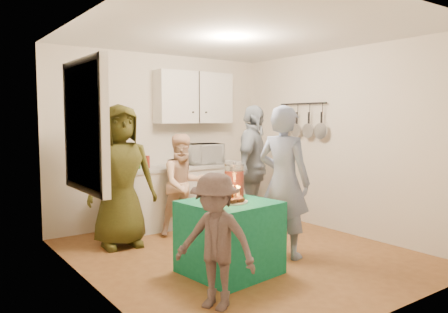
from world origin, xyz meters
TOP-DOWN VIEW (x-y plane):
  - floor at (0.00, 0.00)m, footprint 4.00×4.00m
  - ceiling at (0.00, 0.00)m, footprint 4.00×4.00m
  - back_wall at (0.00, 2.00)m, footprint 3.60×3.60m
  - left_wall at (-1.80, 0.00)m, footprint 4.00×4.00m
  - right_wall at (1.80, 0.00)m, footprint 4.00×4.00m
  - window_night at (-1.77, 0.30)m, footprint 0.04×1.00m
  - counter at (0.20, 1.70)m, footprint 2.20×0.58m
  - countertop at (0.20, 1.70)m, footprint 2.24×0.62m
  - upper_cabinet at (0.50, 1.85)m, footprint 1.30×0.30m
  - pot_rack at (1.72, 0.70)m, footprint 0.12×1.00m
  - microwave at (0.57, 1.70)m, footprint 0.60×0.44m
  - party_table at (-0.50, -0.44)m, footprint 0.94×0.94m
  - donut_cake at (-0.53, -0.48)m, footprint 0.38×0.38m
  - punch_jar at (-0.24, -0.19)m, footprint 0.22×0.22m
  - man_birthday at (0.34, -0.37)m, footprint 0.61×0.75m
  - woman_back_left at (-1.04, 1.14)m, footprint 0.94×0.67m
  - woman_back_center at (-0.11, 1.16)m, footprint 0.74×0.61m
  - woman_back_right at (0.80, 0.75)m, footprint 1.12×0.98m
  - child_near_left at (-1.11, -1.06)m, footprint 0.73×0.87m

SIDE VIEW (x-z plane):
  - floor at x=0.00m, z-range 0.00..0.00m
  - party_table at x=-0.50m, z-range 0.00..0.76m
  - counter at x=0.20m, z-range 0.00..0.86m
  - child_near_left at x=-1.11m, z-range 0.00..1.17m
  - woman_back_center at x=-0.11m, z-range 0.00..1.41m
  - donut_cake at x=-0.53m, z-range 0.76..0.94m
  - countertop at x=0.20m, z-range 0.86..0.91m
  - man_birthday at x=0.34m, z-range 0.00..1.78m
  - woman_back_left at x=-1.04m, z-range 0.00..1.80m
  - woman_back_right at x=0.80m, z-range 0.00..1.81m
  - punch_jar at x=-0.24m, z-range 0.76..1.10m
  - microwave at x=0.57m, z-range 0.91..1.23m
  - back_wall at x=0.00m, z-range 1.30..1.30m
  - left_wall at x=-1.80m, z-range 1.30..1.30m
  - right_wall at x=1.80m, z-range 1.30..1.30m
  - window_night at x=-1.77m, z-range 0.95..2.15m
  - pot_rack at x=1.72m, z-range 1.30..1.90m
  - upper_cabinet at x=0.50m, z-range 1.55..2.35m
  - ceiling at x=0.00m, z-range 2.60..2.60m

